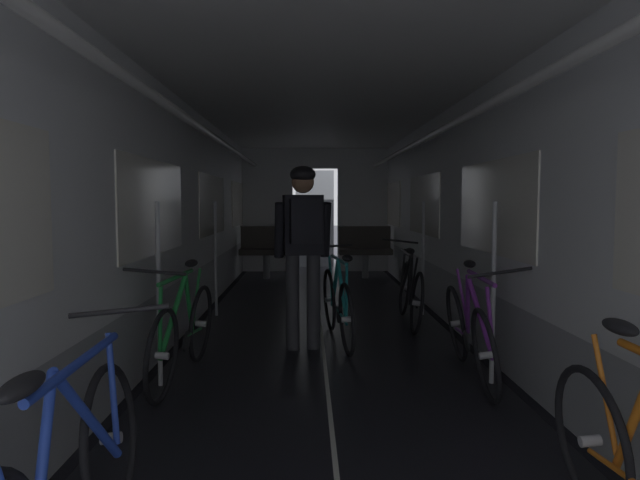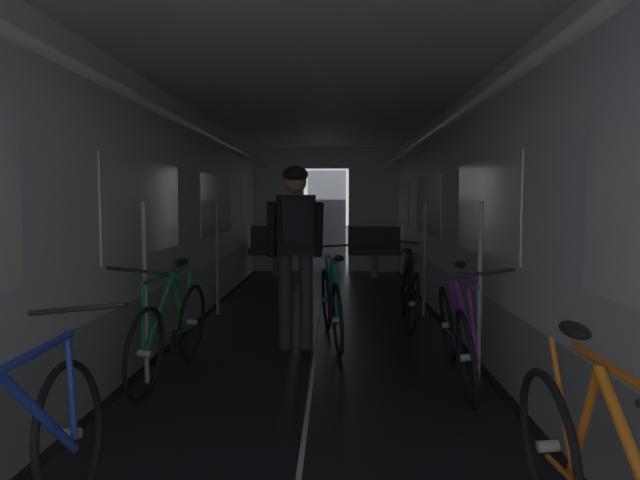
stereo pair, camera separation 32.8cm
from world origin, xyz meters
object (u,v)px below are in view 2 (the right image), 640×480
object	(u,v)px
bench_seat_far_right	(374,247)
bicycle_purple	(457,333)
bicycle_black	(409,292)
bench_seat_far_left	(276,247)
bicycle_teal_in_aisle	(332,304)
person_cyclist_aisle	(296,236)
bicycle_blue	(8,479)
bicycle_green	(171,330)

from	to	relation	value
bench_seat_far_right	bicycle_purple	distance (m)	5.87
bicycle_purple	bicycle_black	xyz separation A→B (m)	(-0.11, 1.96, 0.00)
bench_seat_far_left	bench_seat_far_right	world-z (taller)	same
bench_seat_far_right	bicycle_teal_in_aisle	distance (m)	4.76
person_cyclist_aisle	bicycle_teal_in_aisle	world-z (taller)	person_cyclist_aisle
bicycle_black	bench_seat_far_left	bearing A→B (deg)	116.19
bench_seat_far_left	bicycle_purple	xyz separation A→B (m)	(2.03, -5.86, -0.19)
bicycle_purple	bench_seat_far_left	bearing A→B (deg)	109.13
person_cyclist_aisle	bench_seat_far_left	bearing A→B (deg)	98.19
bicycle_purple	bicycle_teal_in_aisle	bearing A→B (deg)	130.06
bicycle_blue	bicycle_purple	bearing A→B (deg)	47.63
bicycle_teal_in_aisle	bicycle_purple	bearing A→B (deg)	-49.94
person_cyclist_aisle	bicycle_teal_in_aisle	xyz separation A→B (m)	(0.34, 0.27, -0.69)
bicycle_blue	bicycle_green	bearing A→B (deg)	92.56
bicycle_green	bicycle_black	xyz separation A→B (m)	(2.14, 1.93, -0.00)
bicycle_black	person_cyclist_aisle	xyz separation A→B (m)	(-1.20, -1.06, 0.69)
bench_seat_far_right	bicycle_purple	bearing A→B (deg)	-87.72
bench_seat_far_left	bicycle_black	size ratio (longest dim) A/B	0.58
bicycle_black	bicycle_teal_in_aisle	xyz separation A→B (m)	(-0.87, -0.79, 0.00)
bicycle_green	bicycle_teal_in_aisle	xyz separation A→B (m)	(1.27, 1.14, 0.00)
bench_seat_far_right	bicycle_blue	xyz separation A→B (m)	(-1.91, -8.21, -0.19)
bicycle_purple	bicycle_black	distance (m)	1.97
bicycle_blue	person_cyclist_aisle	distance (m)	3.43
bench_seat_far_left	bicycle_green	size ratio (longest dim) A/B	0.58
bench_seat_far_right	bicycle_purple	world-z (taller)	bicycle_purple
bench_seat_far_right	bicycle_black	world-z (taller)	bench_seat_far_right
bicycle_black	bicycle_teal_in_aisle	distance (m)	1.18
bicycle_teal_in_aisle	bench_seat_far_left	bearing A→B (deg)	102.62
bench_seat_far_right	person_cyclist_aisle	distance (m)	5.10
bicycle_blue	person_cyclist_aisle	size ratio (longest dim) A/B	0.98
bicycle_black	bench_seat_far_right	bearing A→B (deg)	91.74
bicycle_teal_in_aisle	bicycle_green	bearing A→B (deg)	-138.13
bench_seat_far_left	bicycle_green	xyz separation A→B (m)	(-0.22, -5.83, -0.18)
bicycle_teal_in_aisle	person_cyclist_aisle	bearing A→B (deg)	-141.52
bicycle_black	person_cyclist_aisle	world-z (taller)	person_cyclist_aisle
bicycle_green	bicycle_black	distance (m)	2.88
bicycle_blue	bicycle_green	xyz separation A→B (m)	(-0.11, 2.38, 0.00)
bicycle_blue	bicycle_black	distance (m)	4.77
bicycle_blue	person_cyclist_aisle	xyz separation A→B (m)	(0.83, 3.25, 0.69)
bicycle_blue	bicycle_green	size ratio (longest dim) A/B	1.00
bicycle_purple	bicycle_black	world-z (taller)	bicycle_purple
person_cyclist_aisle	bicycle_green	bearing A→B (deg)	-136.98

